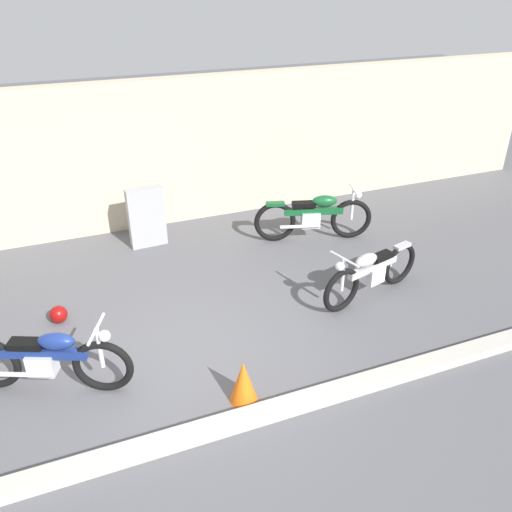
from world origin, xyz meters
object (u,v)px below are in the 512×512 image
motorcycle_blue (47,360)px  traffic_cone (243,381)px  stone_marker (146,217)px  motorcycle_silver (371,272)px  helmet (58,314)px  motorcycle_green (314,216)px

motorcycle_blue → traffic_cone: bearing=-2.6°
stone_marker → traffic_cone: size_ratio=1.96×
traffic_cone → motorcycle_silver: (2.50, 1.32, 0.14)m
stone_marker → motorcycle_silver: bearing=-46.5°
helmet → motorcycle_green: 4.57m
traffic_cone → motorcycle_blue: (-2.02, 1.00, 0.16)m
helmet → motorcycle_green: (4.45, 0.96, 0.34)m
stone_marker → helmet: stone_marker is taller
motorcycle_green → traffic_cone: bearing=-111.5°
motorcycle_silver → motorcycle_green: (0.08, 1.99, 0.04)m
helmet → motorcycle_blue: 1.41m
motorcycle_silver → motorcycle_blue: 4.53m
helmet → traffic_cone: (1.87, -2.36, 0.15)m
motorcycle_blue → motorcycle_silver: bearing=27.8°
stone_marker → motorcycle_silver: size_ratio=0.57×
motorcycle_blue → helmet: bearing=107.3°
motorcycle_silver → motorcycle_green: motorcycle_green is taller
helmet → motorcycle_silver: bearing=-13.3°
stone_marker → motorcycle_green: stone_marker is taller
traffic_cone → motorcycle_green: (2.59, 3.32, 0.18)m
helmet → motorcycle_blue: size_ratio=0.13×
traffic_cone → stone_marker: bearing=93.1°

